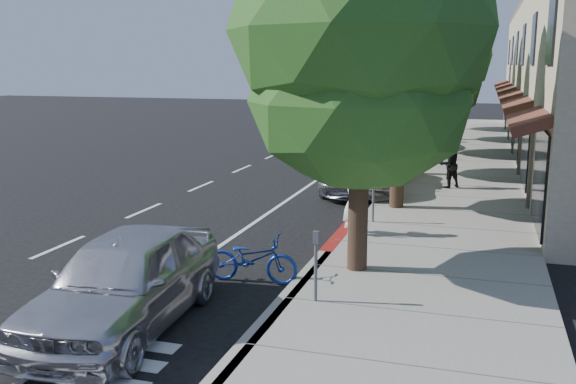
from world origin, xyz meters
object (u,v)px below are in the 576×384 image
at_px(street_tree_0, 362,37).
at_px(street_tree_5, 449,63).
at_px(street_tree_3, 434,58).
at_px(near_car_a, 125,280).
at_px(bicycle, 252,259).
at_px(white_pickup, 405,133).
at_px(silver_suv, 366,169).
at_px(pedestrian, 449,164).
at_px(street_tree_1, 401,48).
at_px(dark_sedan, 396,144).
at_px(dark_suv_far, 394,128).
at_px(street_tree_2, 422,65).
at_px(cyclist, 352,204).
at_px(street_tree_4, 443,55).

xyz_separation_m(street_tree_0, street_tree_5, (0.00, 30.00, -0.43)).
bearing_deg(street_tree_3, near_car_a, -98.14).
bearing_deg(bicycle, white_pickup, -4.92).
relative_size(street_tree_5, silver_suv, 1.28).
xyz_separation_m(white_pickup, pedestrian, (2.67, -10.03, 0.03)).
relative_size(street_tree_3, white_pickup, 1.21).
relative_size(bicycle, pedestrian, 1.16).
bearing_deg(street_tree_5, street_tree_1, -90.00).
distance_m(street_tree_0, bicycle, 4.76).
xyz_separation_m(bicycle, silver_suv, (0.49, 9.88, 0.28)).
bearing_deg(pedestrian, dark_sedan, -108.94).
relative_size(dark_suv_far, pedestrian, 2.67).
height_order(street_tree_2, street_tree_5, street_tree_5).
xyz_separation_m(street_tree_0, pedestrian, (1.27, 9.50, -3.79)).
bearing_deg(pedestrian, street_tree_1, 30.27).
xyz_separation_m(street_tree_2, cyclist, (-0.65, -9.28, -3.30)).
relative_size(white_pickup, near_car_a, 1.33).
height_order(street_tree_0, cyclist, street_tree_0).
distance_m(cyclist, white_pickup, 16.82).
bearing_deg(street_tree_0, street_tree_4, 90.00).
height_order(street_tree_5, cyclist, street_tree_5).
xyz_separation_m(near_car_a, pedestrian, (4.37, 13.16, 0.14)).
xyz_separation_m(street_tree_0, near_car_a, (-3.10, -3.66, -3.93)).
distance_m(silver_suv, pedestrian, 2.74).
xyz_separation_m(street_tree_5, silver_suv, (-1.40, -21.12, -3.54)).
relative_size(street_tree_2, bicycle, 3.75).
height_order(street_tree_0, white_pickup, street_tree_0).
distance_m(street_tree_0, street_tree_3, 18.00).
bearing_deg(cyclist, bicycle, 157.94).
relative_size(cyclist, silver_suv, 0.32).
relative_size(street_tree_1, dark_suv_far, 1.77).
distance_m(dark_sedan, pedestrian, 7.49).
distance_m(street_tree_0, white_pickup, 19.95).
xyz_separation_m(street_tree_3, white_pickup, (-1.40, 1.53, -3.60)).
relative_size(bicycle, near_car_a, 0.39).
xyz_separation_m(street_tree_0, silver_suv, (-1.40, 8.88, -3.97)).
bearing_deg(dark_suv_far, pedestrian, -80.00).
height_order(white_pickup, dark_suv_far, white_pickup).
distance_m(street_tree_1, dark_suv_far, 18.59).
bearing_deg(street_tree_1, cyclist, -101.21).
relative_size(street_tree_4, pedestrian, 4.85).
relative_size(street_tree_2, street_tree_3, 0.91).
bearing_deg(street_tree_4, white_pickup, -107.37).
distance_m(street_tree_1, cyclist, 5.04).
relative_size(street_tree_5, white_pickup, 1.14).
bearing_deg(dark_sedan, street_tree_0, -87.83).
bearing_deg(street_tree_0, dark_suv_far, 96.04).
relative_size(cyclist, white_pickup, 0.29).
bearing_deg(street_tree_5, pedestrian, -86.46).
relative_size(bicycle, dark_sedan, 0.42).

